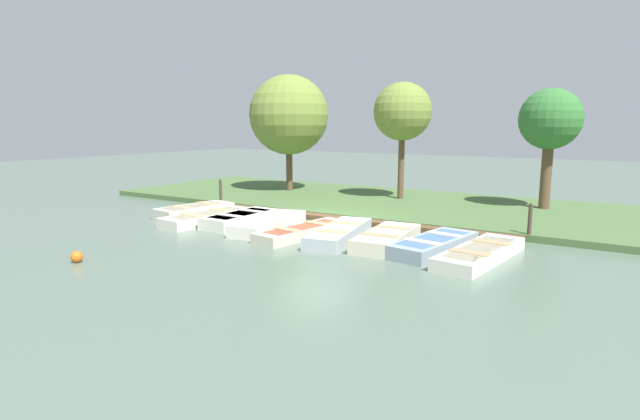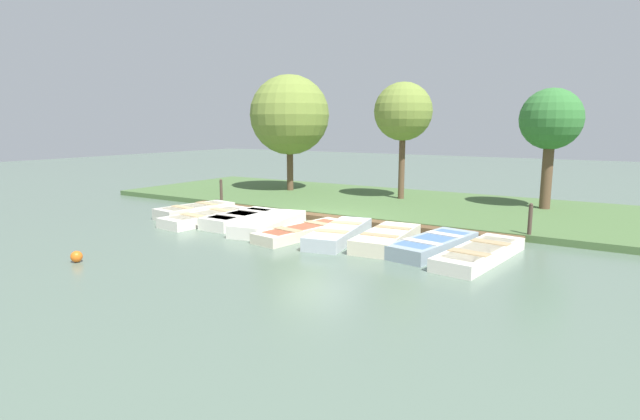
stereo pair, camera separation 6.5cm
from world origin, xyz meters
name	(u,v)px [view 2 (the right image)]	position (x,y,z in m)	size (l,w,h in m)	color
ground_plane	(319,225)	(0.00, 0.00, 0.00)	(80.00, 80.00, 0.00)	#566B5B
shore_bank	(382,202)	(-5.00, 0.00, 0.11)	(8.00, 24.00, 0.21)	#476638
dock_walkway	(336,217)	(-1.14, 0.00, 0.09)	(1.29, 12.86, 0.18)	brown
rowboat_0	(195,210)	(1.10, -4.75, 0.21)	(3.02, 1.52, 0.43)	beige
rowboat_1	(208,217)	(1.71, -3.50, 0.18)	(3.50, 1.49, 0.36)	silver
rowboat_2	(240,219)	(1.42, -2.27, 0.21)	(2.85, 1.19, 0.42)	silver
rowboat_3	(269,223)	(1.53, -0.96, 0.20)	(3.53, 1.77, 0.41)	silver
rowboat_4	(303,231)	(1.78, 0.55, 0.16)	(3.53, 1.52, 0.33)	beige
rowboat_5	(339,233)	(1.59, 1.71, 0.20)	(3.60, 1.64, 0.41)	#B2BCC1
rowboat_6	(387,238)	(1.49, 3.19, 0.21)	(3.08, 1.38, 0.42)	beige
rowboat_7	(433,245)	(1.48, 4.54, 0.20)	(3.27, 1.64, 0.40)	#8C9EA8
rowboat_8	(480,253)	(1.65, 5.83, 0.17)	(3.70, 1.51, 0.35)	silver
mooring_post_near	(221,192)	(-1.13, -5.53, 0.57)	(0.12, 0.12, 1.14)	#47382D
mooring_post_far	(530,222)	(-1.13, 6.50, 0.57)	(0.12, 0.12, 1.14)	#47382D
buoy	(77,257)	(7.17, -2.57, 0.14)	(0.28, 0.28, 0.28)	orange
park_tree_far_left	(290,115)	(-5.55, -5.17, 3.80)	(3.76, 3.76, 5.70)	brown
park_tree_left	(403,112)	(-5.80, 0.51, 3.87)	(2.44, 2.44, 5.13)	brown
park_tree_center	(551,121)	(-6.29, 6.17, 3.49)	(2.26, 2.26, 4.70)	brown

